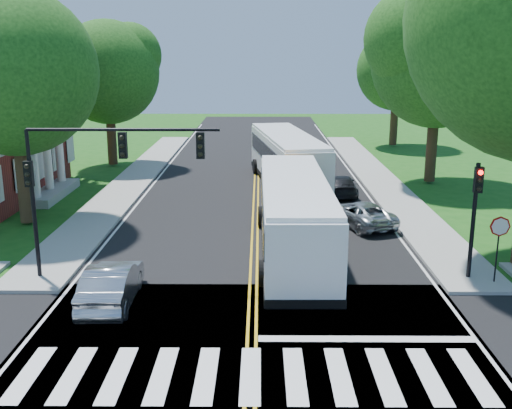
{
  "coord_description": "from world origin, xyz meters",
  "views": [
    {
      "loc": [
        0.25,
        -15.0,
        8.46
      ],
      "look_at": [
        0.08,
        8.75,
        2.4
      ],
      "focal_mm": 42.0,
      "sensor_mm": 36.0,
      "label": 1
    }
  ],
  "objects_px": {
    "bus_follow": "(287,159)",
    "dark_sedan": "(341,185)",
    "signal_nw": "(93,167)",
    "bus_lead": "(294,215)",
    "signal_ne": "(475,206)",
    "hatchback": "(112,284)",
    "suv": "(361,214)"
  },
  "relations": [
    {
      "from": "signal_nw",
      "to": "bus_follow",
      "type": "distance_m",
      "value": 18.64
    },
    {
      "from": "signal_ne",
      "to": "suv",
      "type": "bearing_deg",
      "value": 111.37
    },
    {
      "from": "bus_lead",
      "to": "suv",
      "type": "relative_size",
      "value": 2.85
    },
    {
      "from": "bus_follow",
      "to": "suv",
      "type": "xyz_separation_m",
      "value": [
        3.31,
        -9.25,
        -1.16
      ]
    },
    {
      "from": "signal_nw",
      "to": "dark_sedan",
      "type": "height_order",
      "value": "signal_nw"
    },
    {
      "from": "hatchback",
      "to": "suv",
      "type": "relative_size",
      "value": 0.99
    },
    {
      "from": "suv",
      "to": "dark_sedan",
      "type": "height_order",
      "value": "suv"
    },
    {
      "from": "signal_ne",
      "to": "dark_sedan",
      "type": "distance_m",
      "value": 14.53
    },
    {
      "from": "bus_lead",
      "to": "signal_nw",
      "type": "bearing_deg",
      "value": 22.62
    },
    {
      "from": "bus_lead",
      "to": "bus_follow",
      "type": "bearing_deg",
      "value": -91.47
    },
    {
      "from": "bus_follow",
      "to": "suv",
      "type": "height_order",
      "value": "bus_follow"
    },
    {
      "from": "signal_nw",
      "to": "suv",
      "type": "distance_m",
      "value": 13.92
    },
    {
      "from": "signal_ne",
      "to": "bus_follow",
      "type": "bearing_deg",
      "value": 110.45
    },
    {
      "from": "suv",
      "to": "signal_nw",
      "type": "bearing_deg",
      "value": 13.09
    },
    {
      "from": "signal_ne",
      "to": "suv",
      "type": "relative_size",
      "value": 0.99
    },
    {
      "from": "signal_nw",
      "to": "bus_follow",
      "type": "xyz_separation_m",
      "value": [
        7.83,
        16.71,
        -2.59
      ]
    },
    {
      "from": "bus_follow",
      "to": "hatchback",
      "type": "relative_size",
      "value": 3.03
    },
    {
      "from": "bus_lead",
      "to": "dark_sedan",
      "type": "height_order",
      "value": "bus_lead"
    },
    {
      "from": "suv",
      "to": "dark_sedan",
      "type": "bearing_deg",
      "value": -109.73
    },
    {
      "from": "signal_ne",
      "to": "hatchback",
      "type": "xyz_separation_m",
      "value": [
        -13.05,
        -2.25,
        -2.23
      ]
    },
    {
      "from": "dark_sedan",
      "to": "suv",
      "type": "bearing_deg",
      "value": 91.21
    },
    {
      "from": "bus_lead",
      "to": "bus_follow",
      "type": "xyz_separation_m",
      "value": [
        0.26,
        13.5,
        0.05
      ]
    },
    {
      "from": "signal_ne",
      "to": "bus_follow",
      "type": "relative_size",
      "value": 0.33
    },
    {
      "from": "hatchback",
      "to": "dark_sedan",
      "type": "relative_size",
      "value": 1.05
    },
    {
      "from": "bus_follow",
      "to": "hatchback",
      "type": "bearing_deg",
      "value": 61.41
    },
    {
      "from": "suv",
      "to": "bus_lead",
      "type": "bearing_deg",
      "value": 29.25
    },
    {
      "from": "signal_ne",
      "to": "bus_lead",
      "type": "bearing_deg",
      "value": 153.76
    },
    {
      "from": "signal_nw",
      "to": "hatchback",
      "type": "bearing_deg",
      "value": -65.89
    },
    {
      "from": "signal_ne",
      "to": "dark_sedan",
      "type": "relative_size",
      "value": 1.06
    },
    {
      "from": "signal_ne",
      "to": "bus_follow",
      "type": "height_order",
      "value": "signal_ne"
    },
    {
      "from": "bus_follow",
      "to": "dark_sedan",
      "type": "distance_m",
      "value": 4.34
    },
    {
      "from": "hatchback",
      "to": "signal_ne",
      "type": "bearing_deg",
      "value": -171.91
    }
  ]
}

